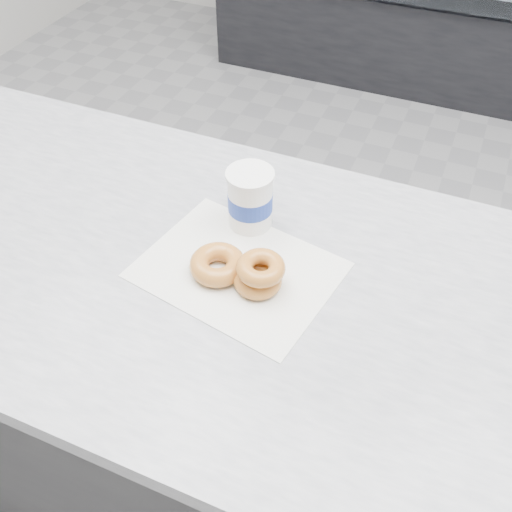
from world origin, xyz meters
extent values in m
plane|color=#949497|center=(0.00, 0.00, 0.00)|extent=(5.00, 5.00, 0.00)
cube|color=#333335|center=(0.00, -0.60, 0.43)|extent=(3.00, 0.70, 0.86)
cube|color=#B3B3B8|center=(0.00, -0.60, 0.88)|extent=(3.06, 0.76, 0.04)
cube|color=black|center=(0.00, 2.10, 0.25)|extent=(2.40, 0.70, 0.50)
cube|color=silver|center=(0.00, -0.59, 0.90)|extent=(0.38, 0.32, 0.00)
torus|color=orange|center=(-0.03, -0.60, 0.92)|extent=(0.11, 0.11, 0.04)
torus|color=orange|center=(0.05, -0.61, 0.92)|extent=(0.09, 0.09, 0.03)
torus|color=orange|center=(0.05, -0.61, 0.95)|extent=(0.12, 0.12, 0.03)
cylinder|color=white|center=(-0.03, -0.46, 0.96)|extent=(0.11, 0.11, 0.12)
cylinder|color=white|center=(-0.03, -0.46, 1.02)|extent=(0.09, 0.09, 0.01)
cylinder|color=#1C369A|center=(-0.03, -0.46, 0.96)|extent=(0.11, 0.11, 0.04)
camera|label=1|loc=(0.31, -1.23, 1.65)|focal=40.00mm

